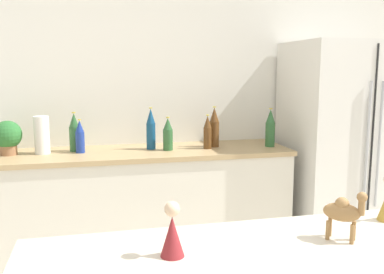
{
  "coord_description": "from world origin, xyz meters",
  "views": [
    {
      "loc": [
        -0.71,
        -0.76,
        1.48
      ],
      "look_at": [
        -0.21,
        1.37,
        1.14
      ],
      "focal_mm": 40.0,
      "sensor_mm": 36.0,
      "label": 1
    }
  ],
  "objects_px": {
    "refrigerator": "(343,148)",
    "back_bottle_0": "(151,129)",
    "camel_figurine_second": "(344,211)",
    "paper_towel_roll": "(42,135)",
    "wise_man_figurine_crimson": "(172,233)",
    "back_bottle_5": "(270,128)",
    "back_bottle_3": "(168,134)",
    "potted_plant": "(8,136)",
    "back_bottle_6": "(80,137)",
    "back_bottle_1": "(214,128)",
    "back_bottle_4": "(74,133)",
    "back_bottle_2": "(207,132)"
  },
  "relations": [
    {
      "from": "refrigerator",
      "to": "back_bottle_0",
      "type": "relative_size",
      "value": 5.35
    },
    {
      "from": "camel_figurine_second",
      "to": "paper_towel_roll",
      "type": "bearing_deg",
      "value": 117.77
    },
    {
      "from": "paper_towel_roll",
      "to": "wise_man_figurine_crimson",
      "type": "relative_size",
      "value": 1.7
    },
    {
      "from": "back_bottle_5",
      "to": "wise_man_figurine_crimson",
      "type": "bearing_deg",
      "value": -120.26
    },
    {
      "from": "refrigerator",
      "to": "back_bottle_3",
      "type": "relative_size",
      "value": 6.77
    },
    {
      "from": "potted_plant",
      "to": "back_bottle_6",
      "type": "xyz_separation_m",
      "value": [
        0.5,
        -0.04,
        -0.02
      ]
    },
    {
      "from": "back_bottle_1",
      "to": "back_bottle_5",
      "type": "relative_size",
      "value": 1.05
    },
    {
      "from": "paper_towel_roll",
      "to": "camel_figurine_second",
      "type": "xyz_separation_m",
      "value": [
        1.1,
        -2.08,
        0.03
      ]
    },
    {
      "from": "wise_man_figurine_crimson",
      "to": "back_bottle_1",
      "type": "bearing_deg",
      "value": 70.78
    },
    {
      "from": "back_bottle_1",
      "to": "back_bottle_4",
      "type": "distance_m",
      "value": 1.06
    },
    {
      "from": "back_bottle_1",
      "to": "back_bottle_4",
      "type": "relative_size",
      "value": 1.09
    },
    {
      "from": "back_bottle_2",
      "to": "back_bottle_6",
      "type": "xyz_separation_m",
      "value": [
        -0.95,
        0.05,
        -0.01
      ]
    },
    {
      "from": "refrigerator",
      "to": "potted_plant",
      "type": "xyz_separation_m",
      "value": [
        -2.59,
        0.12,
        0.17
      ]
    },
    {
      "from": "paper_towel_roll",
      "to": "back_bottle_1",
      "type": "xyz_separation_m",
      "value": [
        1.29,
        -0.0,
        0.02
      ]
    },
    {
      "from": "potted_plant",
      "to": "back_bottle_0",
      "type": "height_order",
      "value": "back_bottle_0"
    },
    {
      "from": "back_bottle_0",
      "to": "back_bottle_2",
      "type": "height_order",
      "value": "back_bottle_0"
    },
    {
      "from": "back_bottle_0",
      "to": "back_bottle_3",
      "type": "relative_size",
      "value": 1.26
    },
    {
      "from": "paper_towel_roll",
      "to": "back_bottle_6",
      "type": "xyz_separation_m",
      "value": [
        0.26,
        -0.02,
        -0.02
      ]
    },
    {
      "from": "back_bottle_4",
      "to": "back_bottle_5",
      "type": "bearing_deg",
      "value": -5.69
    },
    {
      "from": "back_bottle_3",
      "to": "back_bottle_4",
      "type": "distance_m",
      "value": 0.69
    },
    {
      "from": "refrigerator",
      "to": "back_bottle_6",
      "type": "relative_size",
      "value": 6.92
    },
    {
      "from": "refrigerator",
      "to": "potted_plant",
      "type": "bearing_deg",
      "value": 177.31
    },
    {
      "from": "back_bottle_3",
      "to": "camel_figurine_second",
      "type": "height_order",
      "value": "back_bottle_3"
    },
    {
      "from": "refrigerator",
      "to": "back_bottle_4",
      "type": "xyz_separation_m",
      "value": [
        -2.14,
        0.16,
        0.17
      ]
    },
    {
      "from": "back_bottle_2",
      "to": "back_bottle_6",
      "type": "bearing_deg",
      "value": 176.98
    },
    {
      "from": "paper_towel_roll",
      "to": "back_bottle_6",
      "type": "height_order",
      "value": "paper_towel_roll"
    },
    {
      "from": "refrigerator",
      "to": "back_bottle_4",
      "type": "relative_size",
      "value": 5.86
    },
    {
      "from": "back_bottle_2",
      "to": "back_bottle_4",
      "type": "height_order",
      "value": "back_bottle_4"
    },
    {
      "from": "refrigerator",
      "to": "back_bottle_2",
      "type": "distance_m",
      "value": 1.16
    },
    {
      "from": "back_bottle_0",
      "to": "back_bottle_4",
      "type": "bearing_deg",
      "value": 175.15
    },
    {
      "from": "paper_towel_roll",
      "to": "back_bottle_3",
      "type": "xyz_separation_m",
      "value": [
        0.91,
        -0.07,
        -0.02
      ]
    },
    {
      "from": "back_bottle_5",
      "to": "potted_plant",
      "type": "bearing_deg",
      "value": 176.79
    },
    {
      "from": "potted_plant",
      "to": "camel_figurine_second",
      "type": "bearing_deg",
      "value": -57.61
    },
    {
      "from": "potted_plant",
      "to": "back_bottle_1",
      "type": "bearing_deg",
      "value": -0.57
    },
    {
      "from": "potted_plant",
      "to": "back_bottle_3",
      "type": "height_order",
      "value": "back_bottle_3"
    },
    {
      "from": "back_bottle_3",
      "to": "wise_man_figurine_crimson",
      "type": "distance_m",
      "value": 2.03
    },
    {
      "from": "back_bottle_2",
      "to": "wise_man_figurine_crimson",
      "type": "height_order",
      "value": "back_bottle_2"
    },
    {
      "from": "refrigerator",
      "to": "back_bottle_2",
      "type": "height_order",
      "value": "refrigerator"
    },
    {
      "from": "paper_towel_roll",
      "to": "wise_man_figurine_crimson",
      "type": "bearing_deg",
      "value": -74.78
    },
    {
      "from": "back_bottle_6",
      "to": "back_bottle_1",
      "type": "bearing_deg",
      "value": 1.15
    },
    {
      "from": "potted_plant",
      "to": "back_bottle_2",
      "type": "relative_size",
      "value": 0.93
    },
    {
      "from": "back_bottle_2",
      "to": "wise_man_figurine_crimson",
      "type": "bearing_deg",
      "value": -107.96
    },
    {
      "from": "potted_plant",
      "to": "paper_towel_roll",
      "type": "height_order",
      "value": "paper_towel_roll"
    },
    {
      "from": "back_bottle_0",
      "to": "wise_man_figurine_crimson",
      "type": "bearing_deg",
      "value": -96.14
    },
    {
      "from": "wise_man_figurine_crimson",
      "to": "paper_towel_roll",
      "type": "bearing_deg",
      "value": 105.22
    },
    {
      "from": "back_bottle_6",
      "to": "wise_man_figurine_crimson",
      "type": "height_order",
      "value": "back_bottle_6"
    },
    {
      "from": "potted_plant",
      "to": "camel_figurine_second",
      "type": "relative_size",
      "value": 1.53
    },
    {
      "from": "paper_towel_roll",
      "to": "back_bottle_3",
      "type": "relative_size",
      "value": 1.08
    },
    {
      "from": "back_bottle_5",
      "to": "back_bottle_2",
      "type": "bearing_deg",
      "value": 177.34
    },
    {
      "from": "refrigerator",
      "to": "potted_plant",
      "type": "height_order",
      "value": "refrigerator"
    }
  ]
}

